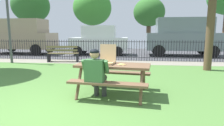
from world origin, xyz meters
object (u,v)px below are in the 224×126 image
Objects in this scene: far_tree_left at (31,6)px; parked_car_center at (183,36)px; pizza_box_open at (106,60)px; adult_at_table at (96,72)px; picnic_table_foreground at (113,71)px; park_bench_center at (63,54)px; parked_car_left at (99,40)px; far_tree_center at (149,13)px; far_tree_midleft at (92,8)px; lamp_post_walkway at (8,14)px; parked_car_far_left at (22,36)px; pizza_slice_on_table at (122,64)px.

parked_car_center is at bearing -25.54° from far_tree_left.
adult_at_table is at bearing -107.03° from pizza_box_open.
picnic_table_foreground is 5.99m from park_bench_center.
far_tree_center is at bearing 60.26° from parked_car_left.
pizza_box_open is 0.43× the size of adult_at_table.
adult_at_table is (-0.34, -0.46, 0.06)m from picnic_table_foreground.
far_tree_center is (2.17, 15.13, 2.61)m from pizza_box_open.
far_tree_midleft reaches higher than parked_car_left.
adult_at_table is 0.25× the size of parked_car_center.
park_bench_center is at bearing 14.83° from lamp_post_walkway.
pizza_box_open is (-0.17, 0.07, 0.26)m from picnic_table_foreground.
adult_at_table is 16.09m from far_tree_center.
parked_car_left is (5.68, 0.00, -0.29)m from parked_car_far_left.
lamp_post_walkway reaches higher than adult_at_table.
adult_at_table is 18.93m from far_tree_left.
picnic_table_foreground is 11.36m from parked_car_far_left.
adult_at_table is at bearing -80.52° from parked_car_left.
lamp_post_walkway is (-2.47, -0.65, 2.04)m from park_bench_center.
far_tree_left is (-10.56, 15.23, 3.50)m from pizza_slice_on_table.
parked_car_center reaches higher than park_bench_center.
far_tree_left is at bearing 112.81° from parked_car_far_left.
parked_car_left reaches higher than picnic_table_foreground.
pizza_box_open reaches higher than picnic_table_foreground.
adult_at_table is 16.37m from far_tree_midleft.
adult_at_table reaches higher than picnic_table_foreground.
parked_car_center is 15.85m from far_tree_left.
lamp_post_walkway is 13.27m from far_tree_center.
adult_at_table is (-0.56, -0.43, -0.12)m from pizza_slice_on_table.
pizza_slice_on_table is 8.77m from parked_car_left.
pizza_slice_on_table is (0.40, -0.10, -0.08)m from pizza_box_open.
park_bench_center is 12.98m from far_tree_left.
lamp_post_walkway reaches higher than pizza_slice_on_table.
parked_car_far_left is 0.83× the size of far_tree_midleft.
far_tree_center reaches higher than picnic_table_foreground.
parked_car_center is (3.89, 8.42, 0.44)m from pizza_box_open.
adult_at_table reaches higher than park_bench_center.
far_tree_left is (-9.99, 15.67, 3.61)m from adult_at_table.
picnic_table_foreground is 0.34× the size of far_tree_midleft.
pizza_slice_on_table reaches higher than picnic_table_foreground.
parked_car_left is at bearing 103.57° from pizza_slice_on_table.
far_tree_left reaches higher than parked_car_left.
lamp_post_walkway is (-5.66, 4.41, 1.85)m from picnic_table_foreground.
parked_car_center is 10.37m from far_tree_midleft.
pizza_box_open is 0.11× the size of parked_car_center.
adult_at_table is at bearing -98.49° from far_tree_center.
far_tree_left reaches higher than far_tree_midleft.
park_bench_center is at bearing -86.98° from far_tree_midleft.
parked_car_far_left is (-7.73, 8.52, 0.53)m from pizza_slice_on_table.
picnic_table_foreground is at bearing -113.62° from parked_car_center.
far_tree_left is 1.24× the size of far_tree_center.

